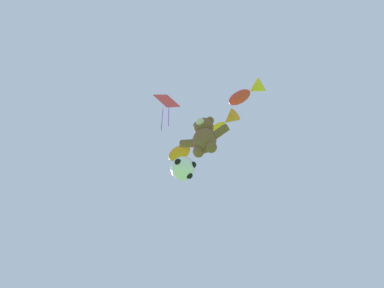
{
  "coord_description": "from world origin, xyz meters",
  "views": [
    {
      "loc": [
        5.2,
        -2.84,
        1.18
      ],
      "look_at": [
        1.45,
        5.16,
        12.51
      ],
      "focal_mm": 35.0,
      "sensor_mm": 36.0,
      "label": 1
    }
  ],
  "objects_px": {
    "fish_kite_goldfin": "(223,125)",
    "fish_kite_tangerine": "(187,149)",
    "soccer_ball_kite": "(183,168)",
    "diamond_kite": "(167,103)",
    "teddy_bear_kite": "(204,136)",
    "fish_kite_crimson": "(247,93)"
  },
  "relations": [
    {
      "from": "teddy_bear_kite",
      "to": "fish_kite_tangerine",
      "type": "height_order",
      "value": "fish_kite_tangerine"
    },
    {
      "from": "soccer_ball_kite",
      "to": "fish_kite_crimson",
      "type": "relative_size",
      "value": 0.55
    },
    {
      "from": "fish_kite_goldfin",
      "to": "fish_kite_tangerine",
      "type": "xyz_separation_m",
      "value": [
        -2.14,
        0.82,
        0.37
      ]
    },
    {
      "from": "teddy_bear_kite",
      "to": "fish_kite_goldfin",
      "type": "bearing_deg",
      "value": 57.89
    },
    {
      "from": "teddy_bear_kite",
      "to": "fish_kite_goldfin",
      "type": "height_order",
      "value": "fish_kite_goldfin"
    },
    {
      "from": "teddy_bear_kite",
      "to": "fish_kite_goldfin",
      "type": "xyz_separation_m",
      "value": [
        0.55,
        0.88,
        1.61
      ]
    },
    {
      "from": "teddy_bear_kite",
      "to": "fish_kite_crimson",
      "type": "distance_m",
      "value": 3.39
    },
    {
      "from": "teddy_bear_kite",
      "to": "fish_kite_tangerine",
      "type": "relative_size",
      "value": 1.07
    },
    {
      "from": "teddy_bear_kite",
      "to": "soccer_ball_kite",
      "type": "bearing_deg",
      "value": -167.68
    },
    {
      "from": "teddy_bear_kite",
      "to": "soccer_ball_kite",
      "type": "xyz_separation_m",
      "value": [
        -0.81,
        -0.18,
        -1.72
      ]
    },
    {
      "from": "fish_kite_goldfin",
      "to": "teddy_bear_kite",
      "type": "bearing_deg",
      "value": -122.11
    },
    {
      "from": "fish_kite_crimson",
      "to": "diamond_kite",
      "type": "distance_m",
      "value": 4.2
    },
    {
      "from": "fish_kite_goldfin",
      "to": "fish_kite_crimson",
      "type": "bearing_deg",
      "value": -15.85
    },
    {
      "from": "teddy_bear_kite",
      "to": "diamond_kite",
      "type": "distance_m",
      "value": 4.48
    },
    {
      "from": "teddy_bear_kite",
      "to": "diamond_kite",
      "type": "bearing_deg",
      "value": 177.51
    },
    {
      "from": "soccer_ball_kite",
      "to": "diamond_kite",
      "type": "distance_m",
      "value": 5.87
    },
    {
      "from": "soccer_ball_kite",
      "to": "fish_kite_crimson",
      "type": "bearing_deg",
      "value": 12.88
    },
    {
      "from": "soccer_ball_kite",
      "to": "fish_kite_goldfin",
      "type": "xyz_separation_m",
      "value": [
        1.36,
        1.05,
        3.33
      ]
    },
    {
      "from": "fish_kite_goldfin",
      "to": "fish_kite_tangerine",
      "type": "relative_size",
      "value": 0.92
    },
    {
      "from": "teddy_bear_kite",
      "to": "fish_kite_tangerine",
      "type": "xyz_separation_m",
      "value": [
        -1.59,
        1.7,
        1.98
      ]
    },
    {
      "from": "soccer_ball_kite",
      "to": "diamond_kite",
      "type": "bearing_deg",
      "value": 167.28
    },
    {
      "from": "soccer_ball_kite",
      "to": "fish_kite_tangerine",
      "type": "distance_m",
      "value": 4.22
    }
  ]
}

